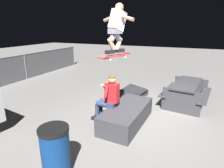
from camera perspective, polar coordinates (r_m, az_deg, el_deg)
The scene contains 8 objects.
ground_plane at distance 5.20m, azimuth 7.25°, elevation -11.27°, with size 40.00×40.00×0.00m, color slate.
ledge_box_main at distance 4.98m, azimuth 4.51°, elevation -9.46°, with size 1.87×0.84×0.48m, color #38383D.
person_sitting_on_ledge at distance 4.86m, azimuth -1.12°, elevation -3.78°, with size 0.59×0.76×1.31m.
skateboard at distance 4.54m, azimuth 0.95°, elevation 8.60°, with size 1.03×0.50×0.13m.
skater_airborne at distance 4.53m, azimuth 1.49°, elevation 17.31°, with size 0.64×0.87×1.12m.
kicker_ramp at distance 6.97m, azimuth 5.01°, elevation -3.13°, with size 1.42×1.32×0.35m.
picnic_table_back at distance 6.51m, azimuth 21.80°, elevation -1.69°, with size 1.86×1.55×0.75m.
trash_bin at distance 3.47m, azimuth -16.87°, elevation -19.05°, with size 0.51×0.51×0.90m.
Camera 1 is at (-4.41, -1.24, 2.46)m, focal length 29.92 mm.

